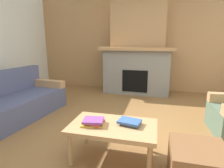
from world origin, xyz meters
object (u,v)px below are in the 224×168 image
coffee_table (113,129)px  ottoman (197,167)px  couch (15,102)px  fireplace (137,49)px

coffee_table → ottoman: 0.93m
couch → coffee_table: 2.17m
couch → ottoman: 3.08m
couch → ottoman: couch is taller
couch → ottoman: (2.92, -0.98, -0.09)m
fireplace → couch: fireplace is taller
coffee_table → ottoman: size_ratio=1.92×
coffee_table → ottoman: bearing=-14.0°
fireplace → coffee_table: 3.18m
couch → coffee_table: size_ratio=1.88×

